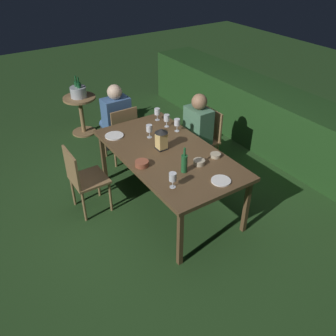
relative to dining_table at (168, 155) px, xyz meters
The scene contains 22 objects.
ground_plane 0.71m from the dining_table, ahead, with size 16.00×16.00×0.00m, color #26471E.
dining_table is the anchor object (origin of this frame).
chair_side_right_a 1.03m from the dining_table, 115.67° to the left, with size 0.42×0.40×0.87m.
person_in_green 0.84m from the dining_table, 121.47° to the left, with size 0.38×0.47×1.15m.
chair_head_near 1.24m from the dining_table, behind, with size 0.40×0.42×0.87m.
person_in_blue 1.42m from the dining_table, behind, with size 0.48×0.38×1.15m.
chair_side_left_a 1.03m from the dining_table, 115.67° to the right, with size 0.42×0.40×0.87m.
lantern_centerpiece 0.22m from the dining_table, 165.35° to the right, with size 0.15×0.15×0.27m.
green_bottle_on_table 0.47m from the dining_table, 10.41° to the right, with size 0.07×0.07×0.29m.
wine_glass_a 0.56m from the dining_table, 134.14° to the left, with size 0.08×0.08×0.17m.
wine_glass_b 0.67m from the dining_table, 148.27° to the left, with size 0.08×0.08×0.17m.
wine_glass_c 0.87m from the dining_table, 156.56° to the left, with size 0.08×0.08×0.17m.
wine_glass_d 0.71m from the dining_table, 29.39° to the right, with size 0.08×0.08×0.17m.
wine_glass_e 0.45m from the dining_table, behind, with size 0.08×0.08×0.17m.
plate_a 0.78m from the dining_table, 152.58° to the right, with size 0.23×0.23×0.01m, color white.
plate_b 0.80m from the dining_table, ahead, with size 0.21×0.21×0.01m, color white.
bowl_olives 0.56m from the dining_table, 45.45° to the left, with size 0.12×0.12×0.04m.
bowl_bread 0.42m from the dining_table, 77.27° to the right, with size 0.15×0.15×0.06m.
bowl_salad 0.44m from the dining_table, 19.20° to the left, with size 0.13×0.13×0.05m.
side_table 2.41m from the dining_table, behind, with size 0.53×0.53×0.65m.
ice_bucket 2.40m from the dining_table, behind, with size 0.26×0.26×0.34m.
hedge_backdrop 2.20m from the dining_table, 90.00° to the left, with size 6.23×0.76×0.90m, color #1E4219.
Camera 1 is at (2.98, -1.95, 2.91)m, focal length 38.08 mm.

